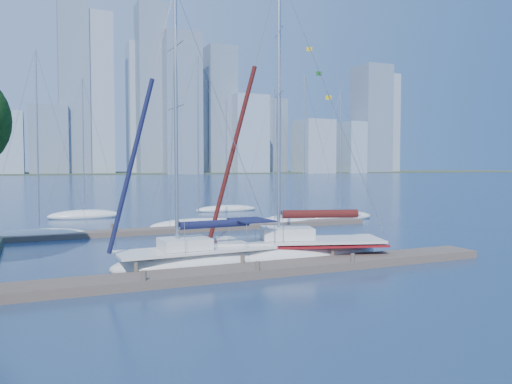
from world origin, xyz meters
name	(u,v)px	position (x,y,z in m)	size (l,w,h in m)	color
ground	(250,275)	(0.00, 0.00, 0.00)	(700.00, 700.00, 0.00)	navy
near_dock	(250,271)	(0.00, 0.00, 0.20)	(26.00, 2.00, 0.40)	brown
far_dock	(194,229)	(2.00, 16.00, 0.18)	(30.00, 1.80, 0.36)	brown
far_shore	(56,174)	(0.00, 320.00, 0.00)	(800.00, 100.00, 1.50)	#38472D
sailboat_navy	(196,246)	(-1.83, 2.44, 1.11)	(8.44, 3.15, 13.97)	silver
sailboat_maroon	(299,238)	(3.88, 2.51, 1.16)	(10.00, 5.72, 15.76)	silver
bg_boat_0	(40,235)	(-8.90, 16.51, 0.26)	(6.54, 2.74, 13.29)	silver
bg_boat_2	(199,224)	(2.98, 17.98, 0.27)	(8.33, 4.23, 14.19)	silver
bg_boat_3	(273,223)	(9.20, 16.88, 0.23)	(7.29, 3.44, 11.92)	silver
bg_boat_4	(304,218)	(13.54, 19.45, 0.25)	(7.85, 2.57, 13.60)	silver
bg_boat_5	(340,216)	(17.06, 18.80, 0.27)	(7.09, 3.36, 12.45)	silver
bg_boat_6	(85,215)	(-4.94, 29.60, 0.29)	(7.09, 3.84, 13.75)	silver
bg_boat_7	(226,209)	(10.17, 31.12, 0.24)	(7.30, 3.84, 12.67)	silver
skyline	(83,111)	(15.11, 290.95, 37.49)	(503.33, 51.31, 124.94)	#849BAA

